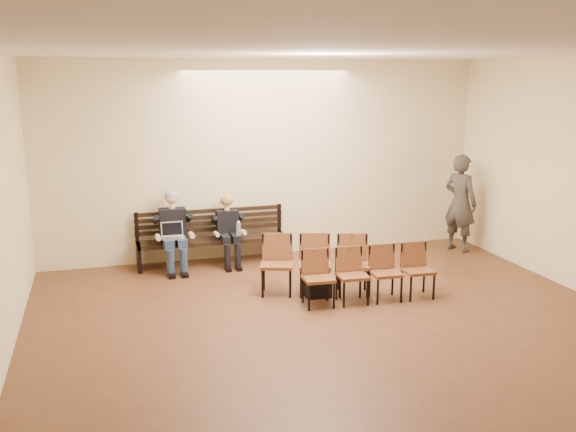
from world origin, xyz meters
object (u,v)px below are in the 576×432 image
object	(u,v)px
bench	(213,251)
water_bottle	(239,235)
passerby	(461,196)
seated_woman	(229,234)
chair_row_back	(315,265)
seated_man	(173,231)
chair_row_front	(369,275)
bag	(318,287)
laptop	(173,239)

from	to	relation	value
bench	water_bottle	xyz separation A→B (m)	(0.39, -0.34, 0.35)
passerby	seated_woman	bearing A→B (deg)	61.43
passerby	chair_row_back	bearing A→B (deg)	90.25
seated_man	chair_row_front	size ratio (longest dim) A/B	0.68
chair_row_back	bag	bearing A→B (deg)	-69.39
seated_man	water_bottle	size ratio (longest dim) A/B	5.24
seated_woman	laptop	bearing A→B (deg)	-167.66
chair_row_back	chair_row_front	bearing A→B (deg)	-21.83
bench	passerby	world-z (taller)	passerby
laptop	chair_row_front	distance (m)	3.36
seated_woman	chair_row_back	xyz separation A→B (m)	(0.94, -1.86, -0.09)
laptop	bag	size ratio (longest dim) A/B	0.94
seated_man	seated_woman	bearing A→B (deg)	0.00
laptop	water_bottle	distance (m)	1.10
seated_woman	laptop	size ratio (longest dim) A/B	3.01
bench	water_bottle	distance (m)	0.63
bag	passerby	world-z (taller)	passerby
water_bottle	seated_man	bearing A→B (deg)	168.51
seated_woman	bag	world-z (taller)	seated_woman
passerby	bench	bearing A→B (deg)	60.18
bench	chair_row_front	bearing A→B (deg)	-53.61
laptop	passerby	bearing A→B (deg)	-10.46
bag	chair_row_back	size ratio (longest dim) A/B	0.24
bench	water_bottle	world-z (taller)	water_bottle
bench	laptop	xyz separation A→B (m)	(-0.71, -0.33, 0.36)
passerby	chair_row_back	size ratio (longest dim) A/B	1.29
seated_man	seated_woman	distance (m)	0.95
passerby	chair_row_front	world-z (taller)	passerby
laptop	chair_row_front	bearing A→B (deg)	-49.70
seated_woman	passerby	xyz separation A→B (m)	(4.30, -0.32, 0.50)
seated_woman	passerby	world-z (taller)	passerby
bench	seated_man	world-z (taller)	seated_man
seated_woman	bag	size ratio (longest dim) A/B	2.84
seated_man	bag	xyz separation A→B (m)	(1.88, -1.99, -0.52)
seated_woman	chair_row_front	distance (m)	2.87
water_bottle	passerby	size ratio (longest dim) A/B	0.12
bench	chair_row_back	distance (m)	2.32
bench	chair_row_front	world-z (taller)	chair_row_front
seated_man	bench	bearing A→B (deg)	10.06
seated_man	seated_woman	size ratio (longest dim) A/B	1.22
seated_man	chair_row_back	distance (m)	2.65
bench	passerby	distance (m)	4.66
chair_row_back	seated_man	bearing A→B (deg)	152.45
water_bottle	chair_row_back	world-z (taller)	chair_row_back
laptop	bag	xyz separation A→B (m)	(1.91, -1.77, -0.44)
bench	seated_woman	xyz separation A→B (m)	(0.26, -0.12, 0.32)
bench	seated_man	size ratio (longest dim) A/B	1.97
chair_row_front	seated_man	bearing A→B (deg)	139.22
bag	passerby	bearing A→B (deg)	26.34
laptop	bag	distance (m)	2.64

